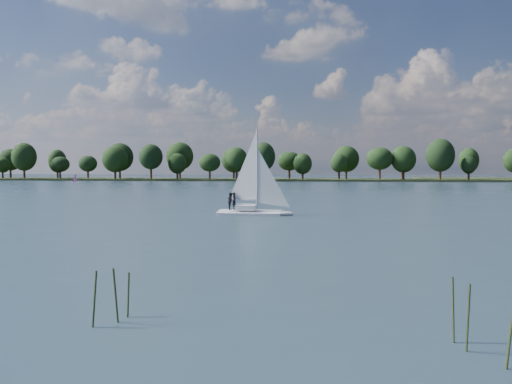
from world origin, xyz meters
TOP-DOWN VIEW (x-y plane):
  - ground at (0.00, 100.00)m, footprint 700.00×700.00m
  - far_shore at (0.00, 212.00)m, footprint 660.00×40.00m
  - sailboat at (7.74, 33.11)m, footprint 7.21×2.06m
  - dinghy_pink at (-71.18, 150.90)m, footprint 2.49×1.21m
  - treeline at (-5.63, 208.28)m, footprint 562.14×74.39m

SIDE VIEW (x-z plane):
  - ground at x=0.00m, z-range 0.00..0.00m
  - far_shore at x=0.00m, z-range -0.75..0.75m
  - dinghy_pink at x=-71.18m, z-range -1.01..2.83m
  - sailboat at x=7.74m, z-range -2.09..7.38m
  - treeline at x=-5.63m, z-range -0.87..16.91m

